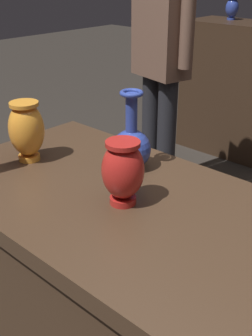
{
  "coord_description": "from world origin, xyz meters",
  "views": [
    {
      "loc": [
        0.69,
        -0.75,
        1.39
      ],
      "look_at": [
        0.0,
        -0.01,
        0.9
      ],
      "focal_mm": 46.48,
      "sensor_mm": 36.0,
      "label": 1
    }
  ],
  "objects_px": {
    "vase_centerpiece": "(124,171)",
    "shelf_vase_far_left": "(232,8)",
    "visitor_near_left": "(161,48)",
    "vase_left_accent": "(26,129)",
    "vase_tall_behind": "(131,145)"
  },
  "relations": [
    {
      "from": "vase_centerpiece",
      "to": "vase_left_accent",
      "type": "xyz_separation_m",
      "value": [
        -0.42,
        -0.0,
        0.01
      ]
    },
    {
      "from": "vase_centerpiece",
      "to": "vase_left_accent",
      "type": "distance_m",
      "value": 0.42
    },
    {
      "from": "vase_tall_behind",
      "to": "visitor_near_left",
      "type": "relative_size",
      "value": 0.15
    },
    {
      "from": "vase_centerpiece",
      "to": "shelf_vase_far_left",
      "type": "bearing_deg",
      "value": 114.66
    },
    {
      "from": "vase_centerpiece",
      "to": "vase_left_accent",
      "type": "relative_size",
      "value": 0.91
    },
    {
      "from": "visitor_near_left",
      "to": "vase_centerpiece",
      "type": "bearing_deg",
      "value": 138.06
    },
    {
      "from": "vase_tall_behind",
      "to": "vase_left_accent",
      "type": "xyz_separation_m",
      "value": [
        -0.28,
        -0.18,
        0.03
      ]
    },
    {
      "from": "vase_left_accent",
      "to": "vase_centerpiece",
      "type": "bearing_deg",
      "value": 0.56
    },
    {
      "from": "visitor_near_left",
      "to": "shelf_vase_far_left",
      "type": "bearing_deg",
      "value": -65.54
    },
    {
      "from": "vase_left_accent",
      "to": "visitor_near_left",
      "type": "relative_size",
      "value": 0.12
    },
    {
      "from": "shelf_vase_far_left",
      "to": "visitor_near_left",
      "type": "height_order",
      "value": "visitor_near_left"
    },
    {
      "from": "vase_tall_behind",
      "to": "vase_left_accent",
      "type": "distance_m",
      "value": 0.34
    },
    {
      "from": "vase_centerpiece",
      "to": "shelf_vase_far_left",
      "type": "relative_size",
      "value": 1.17
    },
    {
      "from": "shelf_vase_far_left",
      "to": "visitor_near_left",
      "type": "distance_m",
      "value": 1.12
    },
    {
      "from": "vase_tall_behind",
      "to": "shelf_vase_far_left",
      "type": "bearing_deg",
      "value": 113.42
    }
  ]
}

